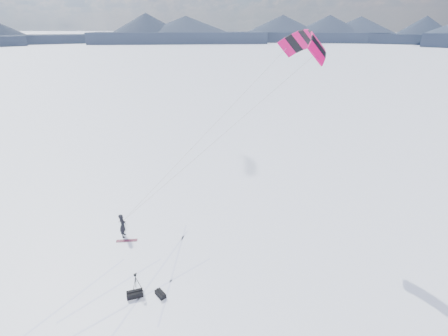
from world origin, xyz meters
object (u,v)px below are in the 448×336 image
(tripod, at_px, (136,280))
(gear_bag_a, at_px, (135,294))
(gear_bag_b, at_px, (160,294))
(snowkiter, at_px, (124,236))
(snowboard, at_px, (127,241))

(tripod, height_order, gear_bag_a, tripod)
(gear_bag_a, distance_m, gear_bag_b, 1.50)
(snowkiter, height_order, snowboard, snowkiter)
(gear_bag_a, bearing_deg, tripod, 65.01)
(snowkiter, relative_size, snowboard, 1.24)
(gear_bag_a, bearing_deg, snowboard, 92.29)
(snowkiter, xyz_separation_m, gear_bag_a, (3.84, -5.14, 0.18))
(snowboard, bearing_deg, tripod, -73.43)
(snowboard, distance_m, gear_bag_a, 5.74)
(gear_bag_b, bearing_deg, snowkiter, 171.81)
(snowboard, height_order, gear_bag_a, gear_bag_a)
(tripod, distance_m, gear_bag_b, 1.66)
(snowkiter, distance_m, snowboard, 0.69)
(snowkiter, distance_m, tripod, 6.16)
(gear_bag_a, xyz_separation_m, gear_bag_b, (1.43, 0.43, -0.04))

